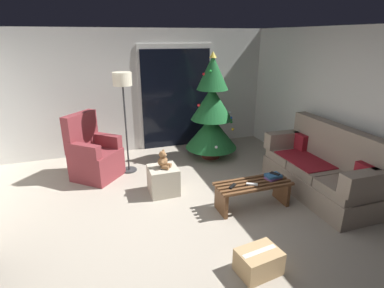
% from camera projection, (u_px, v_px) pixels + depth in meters
% --- Properties ---
extents(ground_plane, '(7.00, 7.00, 0.00)m').
position_uv_depth(ground_plane, '(180.00, 225.00, 3.97)').
color(ground_plane, '#9E9384').
extents(wall_back, '(5.72, 0.12, 2.50)m').
position_uv_depth(wall_back, '(137.00, 92.00, 6.27)').
color(wall_back, silver).
rests_on(wall_back, ground).
extents(wall_right, '(0.12, 6.00, 2.50)m').
position_uv_depth(wall_right, '(366.00, 115.00, 4.42)').
color(wall_right, silver).
rests_on(wall_right, ground).
extents(patio_door_frame, '(1.60, 0.02, 2.20)m').
position_uv_depth(patio_door_frame, '(176.00, 97.00, 6.51)').
color(patio_door_frame, silver).
rests_on(patio_door_frame, ground).
extents(patio_door_glass, '(1.50, 0.02, 2.10)m').
position_uv_depth(patio_door_glass, '(176.00, 100.00, 6.51)').
color(patio_door_glass, black).
rests_on(patio_door_glass, ground).
extents(couch, '(0.80, 1.95, 1.08)m').
position_uv_depth(couch, '(321.00, 170.00, 4.65)').
color(couch, gray).
rests_on(couch, ground).
extents(coffee_table, '(1.10, 0.40, 0.39)m').
position_uv_depth(coffee_table, '(253.00, 191.00, 4.31)').
color(coffee_table, brown).
rests_on(coffee_table, ground).
extents(remote_black, '(0.15, 0.13, 0.02)m').
position_uv_depth(remote_black, '(233.00, 186.00, 4.15)').
color(remote_black, black).
rests_on(remote_black, coffee_table).
extents(remote_white, '(0.16, 0.11, 0.02)m').
position_uv_depth(remote_white, '(252.00, 184.00, 4.20)').
color(remote_white, silver).
rests_on(remote_white, coffee_table).
extents(book_stack, '(0.26, 0.20, 0.07)m').
position_uv_depth(book_stack, '(273.00, 176.00, 4.38)').
color(book_stack, '#6B3D7A').
rests_on(book_stack, coffee_table).
extents(cell_phone, '(0.13, 0.16, 0.01)m').
position_uv_depth(cell_phone, '(275.00, 174.00, 4.38)').
color(cell_phone, black).
rests_on(cell_phone, book_stack).
extents(christmas_tree, '(1.03, 1.03, 2.09)m').
position_uv_depth(christmas_tree, '(212.00, 113.00, 5.89)').
color(christmas_tree, '#4C1E19').
rests_on(christmas_tree, ground).
extents(armchair, '(0.97, 0.97, 1.13)m').
position_uv_depth(armchair, '(94.00, 155.00, 5.20)').
color(armchair, maroon).
rests_on(armchair, ground).
extents(floor_lamp, '(0.32, 0.32, 1.78)m').
position_uv_depth(floor_lamp, '(123.00, 89.00, 5.06)').
color(floor_lamp, '#2D2D30').
rests_on(floor_lamp, ground).
extents(ottoman, '(0.44, 0.44, 0.43)m').
position_uv_depth(ottoman, '(163.00, 180.00, 4.72)').
color(ottoman, '#B2A893').
rests_on(ottoman, ground).
extents(teddy_bear_chestnut, '(0.22, 0.21, 0.29)m').
position_uv_depth(teddy_bear_chestnut, '(163.00, 160.00, 4.60)').
color(teddy_bear_chestnut, brown).
rests_on(teddy_bear_chestnut, ottoman).
extents(cardboard_box_taped_mid_floor, '(0.48, 0.37, 0.26)m').
position_uv_depth(cardboard_box_taped_mid_floor, '(259.00, 262.00, 3.14)').
color(cardboard_box_taped_mid_floor, tan).
rests_on(cardboard_box_taped_mid_floor, ground).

